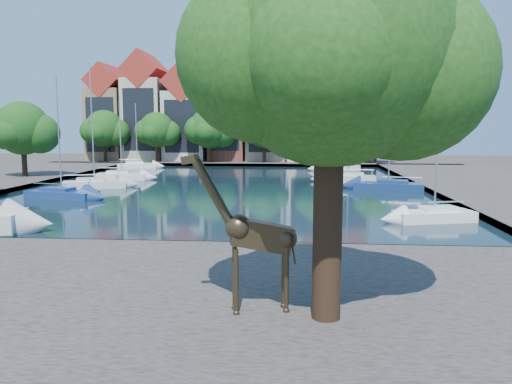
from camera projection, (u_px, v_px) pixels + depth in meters
ground at (154, 250)px, 23.52m from camera, size 160.00×160.00×0.00m
water_basin at (226, 187)px, 47.23m from camera, size 38.00×50.00×0.08m
near_quay at (95, 295)px, 16.57m from camera, size 50.00×14.00×0.50m
far_quay at (254, 161)px, 78.82m from camera, size 60.00×16.00×0.50m
right_quay at (499, 188)px, 45.23m from camera, size 14.00×52.00×0.50m
plane_tree at (335, 55)px, 13.01m from camera, size 8.32×6.40×10.62m
townhouse_west_end at (111, 116)px, 79.69m from camera, size 5.44×9.18×14.93m
townhouse_west_mid at (147, 111)px, 79.10m from camera, size 5.94×9.18×16.79m
townhouse_west_inner at (188, 116)px, 78.71m from camera, size 6.43×9.18×15.15m
townhouse_center at (228, 110)px, 78.06m from camera, size 5.44×9.18×16.93m
townhouse_east_inner at (267, 114)px, 77.67m from camera, size 5.94×9.18×15.79m
townhouse_east_mid at (309, 111)px, 77.10m from camera, size 6.43×9.18×16.65m
townhouse_east_end at (351, 117)px, 76.72m from camera, size 5.44×9.18×14.43m
far_tree_far_west at (105, 130)px, 74.46m from camera, size 7.28×5.60×7.68m
far_tree_west at (157, 131)px, 73.85m from camera, size 6.76×5.20×7.36m
far_tree_mid_west at (211, 130)px, 73.18m from camera, size 7.80×6.00×8.00m
far_tree_mid_east at (265, 131)px, 72.57m from camera, size 7.02×5.40×7.52m
far_tree_east at (320, 130)px, 71.93m from camera, size 7.54×5.80×7.84m
far_tree_far_east at (376, 131)px, 71.32m from camera, size 6.76×5.20×7.36m
side_tree_left_far at (23, 130)px, 52.21m from camera, size 7.28×5.60×7.88m
giraffe_statue at (253, 235)px, 14.17m from camera, size 3.18×1.00×4.57m
sailboat_left_b at (62, 192)px, 39.77m from camera, size 6.03×3.22×9.60m
sailboat_left_c at (95, 182)px, 46.25m from camera, size 5.89×3.79×11.34m
sailboat_left_d at (122, 175)px, 53.46m from camera, size 5.44×2.23×8.31m
sailboat_left_e at (137, 165)px, 68.11m from camera, size 5.40×2.82×8.76m
sailboat_right_a at (434, 213)px, 30.12m from camera, size 5.06×2.82×9.85m
sailboat_right_b at (388, 184)px, 45.14m from camera, size 6.41×3.29×9.15m
sailboat_right_c at (348, 177)px, 51.06m from camera, size 5.58×2.44×10.74m
sailboat_right_d at (337, 166)px, 65.05m from camera, size 6.02×3.65×7.44m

